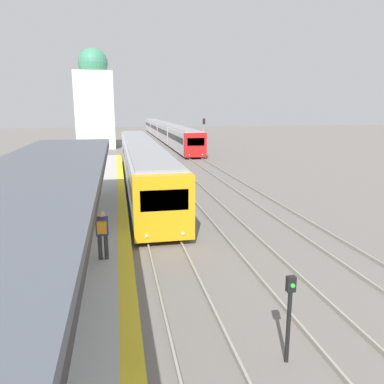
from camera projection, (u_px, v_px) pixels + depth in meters
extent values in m
cube|color=#4C515B|center=(37.00, 172.00, 11.67)|extent=(4.00, 22.73, 0.20)
cube|color=black|center=(102.00, 176.00, 12.09)|extent=(0.08, 22.73, 0.24)
cylinder|color=#47474C|center=(41.00, 219.00, 12.01)|extent=(0.16, 0.16, 2.89)
cylinder|color=#47474C|center=(73.00, 173.00, 20.71)|extent=(0.16, 0.16, 2.89)
cylinder|color=#2D2D33|center=(100.00, 247.00, 12.39)|extent=(0.14, 0.14, 0.85)
cylinder|color=#2D2D33|center=(106.00, 247.00, 12.43)|extent=(0.14, 0.14, 0.85)
cube|color=navy|center=(102.00, 226.00, 12.26)|extent=(0.40, 0.22, 0.60)
sphere|color=tan|center=(101.00, 214.00, 12.17)|extent=(0.22, 0.22, 0.22)
cube|color=orange|center=(102.00, 227.00, 12.06)|extent=(0.30, 0.18, 0.40)
cube|color=gold|center=(164.00, 208.00, 15.94)|extent=(2.60, 0.70, 2.82)
cube|color=black|center=(165.00, 200.00, 15.54)|extent=(2.03, 0.04, 0.90)
sphere|color=#EFEACC|center=(147.00, 236.00, 15.71)|extent=(0.16, 0.16, 0.16)
sphere|color=#EFEACC|center=(183.00, 234.00, 16.01)|extent=(0.16, 0.16, 0.16)
cube|color=#A8ADB7|center=(149.00, 176.00, 23.35)|extent=(2.60, 14.79, 2.82)
cube|color=gray|center=(148.00, 153.00, 23.03)|extent=(2.29, 14.49, 0.12)
cube|color=black|center=(148.00, 171.00, 23.29)|extent=(2.62, 13.61, 0.73)
cylinder|color=black|center=(135.00, 219.00, 18.83)|extent=(0.12, 0.70, 0.70)
cylinder|color=black|center=(178.00, 217.00, 19.25)|extent=(0.12, 0.70, 0.70)
cylinder|color=black|center=(129.00, 183.00, 28.03)|extent=(0.12, 0.70, 0.70)
cylinder|color=black|center=(158.00, 182.00, 28.46)|extent=(0.12, 0.70, 0.70)
cube|color=#A8ADB7|center=(136.00, 150.00, 37.84)|extent=(2.60, 14.79, 2.82)
cube|color=gray|center=(136.00, 135.00, 37.52)|extent=(2.29, 14.49, 0.12)
cube|color=black|center=(136.00, 147.00, 37.78)|extent=(2.62, 13.61, 0.73)
cylinder|color=black|center=(127.00, 171.00, 33.32)|extent=(0.12, 0.70, 0.70)
cylinder|color=black|center=(152.00, 170.00, 33.74)|extent=(0.12, 0.70, 0.70)
cylinder|color=black|center=(124.00, 157.00, 42.52)|extent=(0.12, 0.70, 0.70)
cylinder|color=black|center=(144.00, 157.00, 42.94)|extent=(0.12, 0.70, 0.70)
cube|color=red|center=(195.00, 145.00, 43.32)|extent=(2.57, 0.70, 2.78)
cube|color=black|center=(196.00, 142.00, 42.92)|extent=(2.01, 0.04, 0.89)
sphere|color=#EFEACC|center=(189.00, 155.00, 43.09)|extent=(0.16, 0.16, 0.16)
sphere|color=#EFEACC|center=(202.00, 155.00, 43.38)|extent=(0.16, 0.16, 0.16)
cube|color=silver|center=(184.00, 140.00, 50.49)|extent=(2.57, 14.28, 2.78)
cube|color=gray|center=(184.00, 129.00, 50.18)|extent=(2.27, 14.00, 0.12)
cube|color=black|center=(184.00, 138.00, 50.43)|extent=(2.59, 13.14, 0.72)
cylinder|color=black|center=(182.00, 154.00, 46.13)|extent=(0.12, 0.70, 0.70)
cylinder|color=black|center=(199.00, 153.00, 46.55)|extent=(0.12, 0.70, 0.70)
cylinder|color=black|center=(171.00, 146.00, 55.01)|extent=(0.12, 0.70, 0.70)
cylinder|color=black|center=(186.00, 146.00, 55.43)|extent=(0.12, 0.70, 0.70)
cube|color=silver|center=(169.00, 133.00, 64.50)|extent=(2.57, 14.28, 2.78)
cube|color=gray|center=(169.00, 124.00, 64.18)|extent=(2.27, 14.00, 0.12)
cube|color=black|center=(169.00, 131.00, 64.43)|extent=(2.59, 13.14, 0.72)
cylinder|color=black|center=(167.00, 143.00, 60.13)|extent=(0.12, 0.70, 0.70)
cylinder|color=black|center=(180.00, 143.00, 60.55)|extent=(0.12, 0.70, 0.70)
cylinder|color=black|center=(160.00, 139.00, 69.02)|extent=(0.12, 0.70, 0.70)
cylinder|color=black|center=(172.00, 138.00, 69.43)|extent=(0.12, 0.70, 0.70)
cube|color=silver|center=(160.00, 129.00, 78.50)|extent=(2.57, 14.28, 2.78)
cube|color=gray|center=(160.00, 122.00, 78.18)|extent=(2.27, 14.00, 0.12)
cube|color=black|center=(160.00, 127.00, 78.43)|extent=(2.59, 13.14, 0.72)
cylinder|color=black|center=(157.00, 137.00, 74.14)|extent=(0.12, 0.70, 0.70)
cylinder|color=black|center=(168.00, 136.00, 74.55)|extent=(0.12, 0.70, 0.70)
cylinder|color=black|center=(153.00, 134.00, 83.02)|extent=(0.12, 0.70, 0.70)
cylinder|color=black|center=(162.00, 133.00, 83.44)|extent=(0.12, 0.70, 0.70)
cube|color=silver|center=(153.00, 126.00, 92.51)|extent=(2.57, 14.28, 2.78)
cube|color=gray|center=(153.00, 120.00, 92.19)|extent=(2.27, 14.00, 0.12)
cube|color=black|center=(153.00, 124.00, 92.44)|extent=(2.59, 13.14, 0.72)
cylinder|color=black|center=(150.00, 132.00, 88.14)|extent=(0.12, 0.70, 0.70)
cylinder|color=black|center=(160.00, 132.00, 88.56)|extent=(0.12, 0.70, 0.70)
cylinder|color=black|center=(147.00, 130.00, 97.03)|extent=(0.12, 0.70, 0.70)
cylinder|color=black|center=(156.00, 130.00, 97.44)|extent=(0.12, 0.70, 0.70)
cylinder|color=black|center=(288.00, 327.00, 8.59)|extent=(0.10, 0.10, 1.79)
cube|color=black|center=(291.00, 284.00, 8.36)|extent=(0.20, 0.14, 0.36)
sphere|color=green|center=(293.00, 286.00, 8.27)|extent=(0.11, 0.11, 0.11)
cylinder|color=gray|center=(204.00, 137.00, 46.45)|extent=(0.14, 0.14, 4.60)
cube|color=black|center=(204.00, 121.00, 46.03)|extent=(0.28, 0.20, 0.70)
sphere|color=red|center=(204.00, 120.00, 45.88)|extent=(0.14, 0.14, 0.14)
cube|color=silver|center=(95.00, 111.00, 55.17)|extent=(5.48, 5.48, 11.00)
sphere|color=#3D8966|center=(93.00, 63.00, 53.71)|extent=(4.22, 4.22, 4.22)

